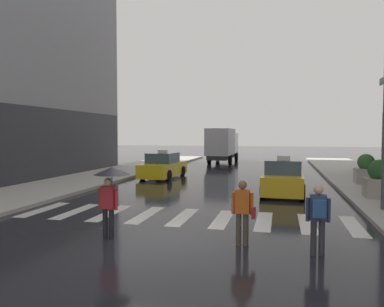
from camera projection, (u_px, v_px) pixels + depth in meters
name	position (u px, v px, depth m)	size (l,w,h in m)	color
ground_plane	(154.00, 242.00, 9.78)	(160.00, 160.00, 0.00)	black
crosswalk_markings	(183.00, 217.00, 12.69)	(11.30, 2.80, 0.01)	silver
taxi_lead	(283.00, 178.00, 17.61)	(2.05, 4.60, 1.80)	gold
taxi_second	(163.00, 167.00, 24.04)	(2.13, 4.63, 1.80)	yellow
box_truck	(222.00, 144.00, 36.71)	(2.35, 7.56, 3.35)	#2D2D2D
pedestrian_with_umbrella	(111.00, 183.00, 9.94)	(0.96, 0.96, 1.94)	black
pedestrian_with_backpack	(318.00, 214.00, 8.57)	(0.55, 0.43, 1.65)	#333338
pedestrian_with_handbag	(243.00, 209.00, 9.40)	(0.60, 0.24, 1.65)	#473D33
planter_near_corner	(379.00, 180.00, 15.73)	(1.10, 1.10, 1.60)	#A8A399
planter_mid_block	(366.00, 170.00, 20.28)	(1.10, 1.10, 1.60)	#A8A399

